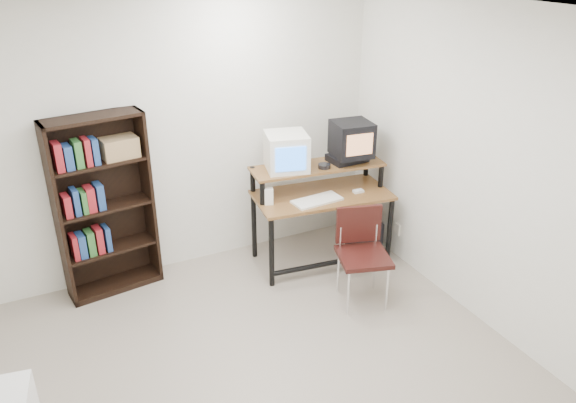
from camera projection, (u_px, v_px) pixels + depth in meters
name	position (u px, v px, depth m)	size (l,w,h in m)	color
floor	(265.00, 389.00, 4.09)	(4.00, 4.00, 0.01)	#A79B8A
ceiling	(257.00, 16.00, 2.99)	(4.00, 4.00, 0.01)	white
back_wall	(174.00, 139.00, 5.16)	(4.00, 0.01, 2.60)	white
right_wall	(498.00, 177.00, 4.34)	(0.01, 4.00, 2.60)	white
computer_desk	(321.00, 196.00, 5.46)	(1.37, 0.80, 0.98)	brown
crt_monitor	(286.00, 152.00, 5.28)	(0.46, 0.46, 0.36)	white
vcr	(347.00, 158.00, 5.53)	(0.36, 0.26, 0.08)	black
crt_tv	(352.00, 139.00, 5.42)	(0.40, 0.40, 0.34)	black
cd_spindle	(324.00, 167.00, 5.37)	(0.12, 0.12, 0.05)	#26262B
keyboard	(317.00, 201.00, 5.27)	(0.47, 0.21, 0.04)	white
mousepad	(360.00, 193.00, 5.47)	(0.22, 0.18, 0.01)	black
mouse	(358.00, 192.00, 5.46)	(0.10, 0.06, 0.03)	white
desk_speaker	(269.00, 197.00, 5.19)	(0.08, 0.07, 0.17)	white
pc_tower	(364.00, 234.00, 5.78)	(0.20, 0.45, 0.42)	black
school_chair	(362.00, 246.00, 4.92)	(0.53, 0.53, 0.86)	black
bookshelf	(103.00, 203.00, 4.94)	(0.86, 0.39, 1.66)	black
wall_outlet	(397.00, 229.00, 5.69)	(0.02, 0.08, 0.12)	beige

